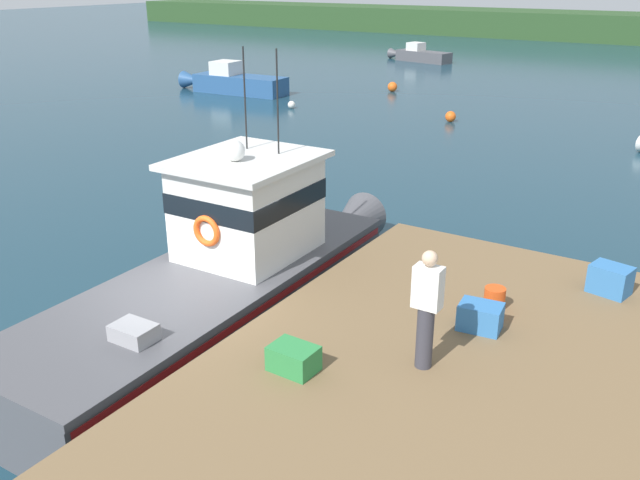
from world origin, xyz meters
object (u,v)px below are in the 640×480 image
Objects in this scene: mooring_buoy_outer at (451,116)px; mooring_buoy_channel_marker at (392,87)px; crate_stack_near_edge at (480,317)px; bait_bucket at (494,298)px; crate_stack_mid_dock at (610,280)px; mooring_buoy_inshore at (292,105)px; crate_single_by_cleat at (294,358)px; moored_boat_far_left at (419,55)px; moored_boat_outer_mooring at (233,82)px; main_fishing_boat at (229,275)px; deckhand_by_the_boat at (427,307)px.

mooring_buoy_channel_marker is at bearing 134.62° from mooring_buoy_outer.
crate_stack_near_edge is 1.32× the size of mooring_buoy_outer.
crate_stack_mid_dock is at bearing 47.31° from bait_bucket.
mooring_buoy_channel_marker is 7.95m from mooring_buoy_outer.
mooring_buoy_channel_marker is 7.04m from mooring_buoy_inshore.
moored_boat_far_left is (-16.11, 39.46, -0.93)m from crate_single_by_cleat.
crate_single_by_cleat is 2.86m from crate_stack_near_edge.
moored_boat_outer_mooring reaches higher than mooring_buoy_channel_marker.
main_fishing_boat is 16.38× the size of crate_single_by_cleat.
mooring_buoy_inshore is (5.10, -2.02, -0.38)m from moored_boat_outer_mooring.
crate_stack_near_edge reaches higher than mooring_buoy_inshore.
bait_bucket is at bearing 11.20° from main_fishing_boat.
bait_bucket is at bearing -132.69° from crate_stack_mid_dock.
mooring_buoy_channel_marker is (4.20, -12.68, -0.18)m from moored_boat_far_left.
deckhand_by_the_boat is 21.64m from mooring_buoy_outer.
moored_boat_outer_mooring is at bearing -145.63° from mooring_buoy_channel_marker.
crate_stack_near_edge is at bearing -60.98° from mooring_buoy_channel_marker.
crate_stack_mid_dock is at bearing -42.63° from mooring_buoy_inshore.
crate_stack_near_edge is 1.72× the size of mooring_buoy_inshore.
moored_boat_far_left is 11.30× the size of mooring_buoy_outer.
crate_stack_near_edge is 28.45m from moored_boat_outer_mooring.
bait_bucket is 27.33m from mooring_buoy_channel_marker.
crate_single_by_cleat is 1.17× the size of mooring_buoy_channel_marker.
main_fishing_boat reaches higher than moored_boat_far_left.
deckhand_by_the_boat is 0.26× the size of moored_boat_outer_mooring.
mooring_buoy_outer is at bearing 113.74° from bait_bucket.
main_fishing_boat is 4.54m from deckhand_by_the_boat.
moored_boat_outer_mooring is at bearing 137.24° from bait_bucket.
crate_stack_mid_dock is 1.32× the size of mooring_buoy_outer.
main_fishing_boat reaches higher than mooring_buoy_outer.
mooring_buoy_channel_marker is at bearing 113.97° from crate_single_by_cleat.
crate_stack_mid_dock reaches higher than moored_boat_far_left.
deckhand_by_the_boat is 24.38m from mooring_buoy_inshore.
mooring_buoy_inshore is (-10.89, 17.82, -0.83)m from main_fishing_boat.
crate_single_by_cleat is 29.01m from moored_boat_outer_mooring.
crate_stack_mid_dock reaches higher than crate_stack_near_edge.
main_fishing_boat is 28.25× the size of mooring_buoy_inshore.
deckhand_by_the_boat is at bearing -15.65° from main_fishing_boat.
main_fishing_boat is at bearing -157.89° from crate_stack_mid_dock.
crate_stack_mid_dock is at bearing -60.63° from mooring_buoy_outer.
mooring_buoy_inshore is (-7.45, -1.13, -0.05)m from mooring_buoy_outer.
mooring_buoy_channel_marker is at bearing 119.02° from crate_stack_near_edge.
mooring_buoy_outer is at bearing 110.92° from deckhand_by_the_boat.
deckhand_by_the_boat is 29.08m from mooring_buoy_channel_marker.
mooring_buoy_outer is 1.31× the size of mooring_buoy_inshore.
mooring_buoy_channel_marker is 1.13× the size of mooring_buoy_outer.
crate_single_by_cleat is at bearing -66.03° from mooring_buoy_channel_marker.
crate_single_by_cleat reaches higher than mooring_buoy_inshore.
crate_single_by_cleat is 0.12× the size of moored_boat_far_left.
crate_single_by_cleat is 22.07m from mooring_buoy_outer.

